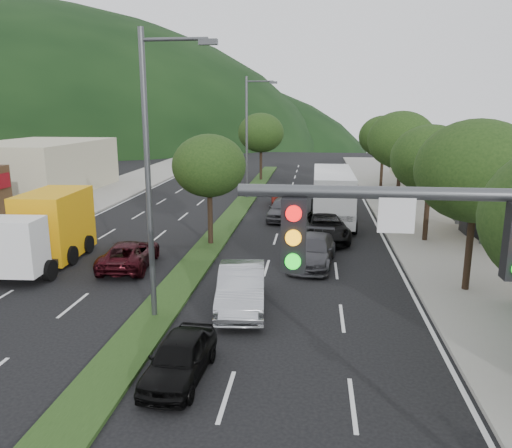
# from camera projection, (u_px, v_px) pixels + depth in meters

# --- Properties ---
(sidewalk_right) EXTENTS (5.00, 90.00, 0.15)m
(sidewalk_right) POSITION_uv_depth(u_px,v_px,m) (416.00, 222.00, 33.22)
(sidewalk_right) COLOR gray
(sidewalk_right) RESTS_ON ground
(sidewalk_left) EXTENTS (6.00, 90.00, 0.15)m
(sidewalk_left) POSITION_uv_depth(u_px,v_px,m) (55.00, 213.00, 36.13)
(sidewalk_left) COLOR gray
(sidewalk_left) RESTS_ON ground
(median) EXTENTS (1.60, 56.00, 0.12)m
(median) POSITION_uv_depth(u_px,v_px,m) (238.00, 209.00, 37.55)
(median) COLOR #1E3613
(median) RESTS_ON ground
(bldg_left_far) EXTENTS (9.00, 14.00, 4.60)m
(bldg_left_far) POSITION_uv_depth(u_px,v_px,m) (40.00, 167.00, 45.02)
(bldg_left_far) COLOR beige
(bldg_left_far) RESTS_ON ground
(bldg_right_far) EXTENTS (10.00, 16.00, 5.20)m
(bldg_right_far) POSITION_uv_depth(u_px,v_px,m) (453.00, 158.00, 50.24)
(bldg_right_far) COLOR beige
(bldg_right_far) RESTS_ON ground
(tree_r_b) EXTENTS (4.80, 4.80, 6.94)m
(tree_r_b) POSITION_uv_depth(u_px,v_px,m) (477.00, 171.00, 19.58)
(tree_r_b) COLOR black
(tree_r_b) RESTS_ON sidewalk_right
(tree_r_c) EXTENTS (4.40, 4.40, 6.48)m
(tree_r_c) POSITION_uv_depth(u_px,v_px,m) (431.00, 159.00, 27.39)
(tree_r_c) COLOR black
(tree_r_c) RESTS_ON sidewalk_right
(tree_r_d) EXTENTS (5.00, 5.00, 7.17)m
(tree_r_d) POSITION_uv_depth(u_px,v_px,m) (401.00, 140.00, 36.97)
(tree_r_d) COLOR black
(tree_r_d) RESTS_ON sidewalk_right
(tree_r_e) EXTENTS (4.60, 4.60, 6.71)m
(tree_r_e) POSITION_uv_depth(u_px,v_px,m) (383.00, 137.00, 46.71)
(tree_r_e) COLOR black
(tree_r_e) RESTS_ON sidewalk_right
(tree_med_near) EXTENTS (4.00, 4.00, 6.02)m
(tree_med_near) POSITION_uv_depth(u_px,v_px,m) (209.00, 166.00, 26.89)
(tree_med_near) COLOR black
(tree_med_near) RESTS_ON median
(tree_med_far) EXTENTS (4.80, 4.80, 6.94)m
(tree_med_far) POSITION_uv_depth(u_px,v_px,m) (261.00, 133.00, 51.92)
(tree_med_far) COLOR black
(tree_med_far) RESTS_ON median
(streetlight_near) EXTENTS (2.60, 0.25, 10.00)m
(streetlight_near) POSITION_uv_depth(u_px,v_px,m) (153.00, 165.00, 16.93)
(streetlight_near) COLOR #47494C
(streetlight_near) RESTS_ON ground
(streetlight_mid) EXTENTS (2.60, 0.25, 10.00)m
(streetlight_mid) POSITION_uv_depth(u_px,v_px,m) (249.00, 132.00, 41.12)
(streetlight_mid) COLOR #47494C
(streetlight_mid) RESTS_ON ground
(sedan_silver) EXTENTS (2.22, 5.09, 1.63)m
(sedan_silver) POSITION_uv_depth(u_px,v_px,m) (242.00, 288.00, 18.90)
(sedan_silver) COLOR #A3A6AB
(sedan_silver) RESTS_ON ground
(suv_maroon) EXTENTS (2.57, 4.84, 1.30)m
(suv_maroon) POSITION_uv_depth(u_px,v_px,m) (130.00, 254.00, 23.88)
(suv_maroon) COLOR black
(suv_maroon) RESTS_ON ground
(car_queue_a) EXTENTS (1.68, 3.75, 1.25)m
(car_queue_a) POSITION_uv_depth(u_px,v_px,m) (180.00, 358.00, 13.97)
(car_queue_a) COLOR black
(car_queue_a) RESTS_ON ground
(car_queue_b) EXTENTS (2.54, 5.07, 1.41)m
(car_queue_b) POSITION_uv_depth(u_px,v_px,m) (313.00, 251.00, 24.24)
(car_queue_b) COLOR #434247
(car_queue_b) RESTS_ON ground
(car_queue_c) EXTENTS (1.69, 3.89, 1.24)m
(car_queue_c) POSITION_uv_depth(u_px,v_px,m) (280.00, 198.00, 39.08)
(car_queue_c) COLOR #54140E
(car_queue_c) RESTS_ON ground
(car_queue_d) EXTENTS (3.03, 5.67, 1.52)m
(car_queue_d) POSITION_uv_depth(u_px,v_px,m) (325.00, 226.00, 28.99)
(car_queue_d) COLOR black
(car_queue_d) RESTS_ON ground
(car_queue_e) EXTENTS (2.17, 4.61, 1.52)m
(car_queue_e) POSITION_uv_depth(u_px,v_px,m) (283.00, 209.00, 34.14)
(car_queue_e) COLOR #48484C
(car_queue_e) RESTS_ON ground
(box_truck) EXTENTS (3.07, 7.09, 3.42)m
(box_truck) POSITION_uv_depth(u_px,v_px,m) (48.00, 231.00, 24.34)
(box_truck) COLOR white
(box_truck) RESTS_ON ground
(motorhome) EXTENTS (2.84, 8.95, 3.43)m
(motorhome) POSITION_uv_depth(u_px,v_px,m) (332.00, 195.00, 33.22)
(motorhome) COLOR white
(motorhome) RESTS_ON ground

